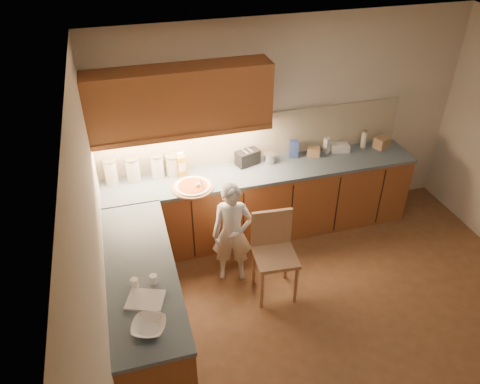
{
  "coord_description": "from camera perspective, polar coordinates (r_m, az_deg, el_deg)",
  "views": [
    {
      "loc": [
        -1.93,
        -2.77,
        3.79
      ],
      "look_at": [
        -0.8,
        1.2,
        1.0
      ],
      "focal_mm": 35.0,
      "sensor_mm": 36.0,
      "label": 1
    }
  ],
  "objects": [
    {
      "name": "backsplash",
      "position": [
        5.63,
        1.98,
        6.75
      ],
      "size": [
        3.75,
        0.02,
        0.58
      ],
      "primitive_type": "cube",
      "color": "#BAAE90",
      "rests_on": "l_counter"
    },
    {
      "name": "dough_cloth",
      "position": [
        3.98,
        -11.43,
        -12.77
      ],
      "size": [
        0.36,
        0.32,
        0.02
      ],
      "primitive_type": "cube",
      "rotation": [
        0.0,
        0.0,
        -0.37
      ],
      "color": "white",
      "rests_on": "l_counter"
    },
    {
      "name": "pizza_on_board",
      "position": [
        5.2,
        -5.76,
        0.64
      ],
      "size": [
        0.46,
        0.46,
        0.18
      ],
      "rotation": [
        0.0,
        0.0,
        -0.29
      ],
      "color": "tan",
      "rests_on": "l_counter"
    },
    {
      "name": "tall_jar",
      "position": [
        6.15,
        14.86,
        6.26
      ],
      "size": [
        0.07,
        0.07,
        0.23
      ],
      "rotation": [
        0.0,
        0.0,
        0.35
      ],
      "color": "white",
      "rests_on": "l_counter"
    },
    {
      "name": "child",
      "position": [
        5.05,
        -0.93,
        -5.07
      ],
      "size": [
        0.5,
        0.39,
        1.21
      ],
      "primitive_type": "imported",
      "rotation": [
        0.0,
        0.0,
        -0.24
      ],
      "color": "silver",
      "rests_on": "ground"
    },
    {
      "name": "upper_cabinets",
      "position": [
        5.03,
        -7.31,
        11.07
      ],
      "size": [
        1.95,
        0.36,
        0.73
      ],
      "color": "brown",
      "rests_on": "ground"
    },
    {
      "name": "canister_a",
      "position": [
        5.39,
        -15.48,
        2.41
      ],
      "size": [
        0.15,
        0.15,
        0.3
      ],
      "rotation": [
        0.0,
        0.0,
        0.39
      ],
      "color": "beige",
      "rests_on": "l_counter"
    },
    {
      "name": "wooden_chair",
      "position": [
        4.95,
        4.13,
        -6.87
      ],
      "size": [
        0.46,
        0.46,
        0.96
      ],
      "rotation": [
        0.0,
        0.0,
        -0.08
      ],
      "color": "tan",
      "rests_on": "ground"
    },
    {
      "name": "spice_jar_b",
      "position": [
        4.08,
        -10.5,
        -10.43
      ],
      "size": [
        0.07,
        0.07,
        0.09
      ],
      "primitive_type": "cylinder",
      "rotation": [
        0.0,
        0.0,
        -0.13
      ],
      "color": "white",
      "rests_on": "l_counter"
    },
    {
      "name": "spice_jar_a",
      "position": [
        4.09,
        -12.73,
        -10.77
      ],
      "size": [
        0.08,
        0.08,
        0.09
      ],
      "primitive_type": "cylinder",
      "rotation": [
        0.0,
        0.0,
        0.38
      ],
      "color": "white",
      "rests_on": "l_counter"
    },
    {
      "name": "room",
      "position": [
        3.98,
        16.01,
        0.55
      ],
      "size": [
        4.54,
        4.5,
        2.62
      ],
      "color": "brown",
      "rests_on": "ground"
    },
    {
      "name": "canister_d",
      "position": [
        5.42,
        -8.22,
        3.28
      ],
      "size": [
        0.16,
        0.16,
        0.26
      ],
      "rotation": [
        0.0,
        0.0,
        -0.31
      ],
      "color": "beige",
      "rests_on": "l_counter"
    },
    {
      "name": "toaster",
      "position": [
        5.59,
        0.93,
        4.22
      ],
      "size": [
        0.31,
        0.24,
        0.18
      ],
      "rotation": [
        0.0,
        0.0,
        0.32
      ],
      "color": "black",
      "rests_on": "l_counter"
    },
    {
      "name": "canister_b",
      "position": [
        5.39,
        -12.93,
        2.75
      ],
      "size": [
        0.17,
        0.17,
        0.29
      ],
      "rotation": [
        0.0,
        0.0,
        -0.18
      ],
      "color": "beige",
      "rests_on": "l_counter"
    },
    {
      "name": "steel_pot",
      "position": [
        5.65,
        3.61,
        4.15
      ],
      "size": [
        0.15,
        0.15,
        0.12
      ],
      "color": "silver",
      "rests_on": "l_counter"
    },
    {
      "name": "card_box_a",
      "position": [
        5.86,
        8.93,
        4.88
      ],
      "size": [
        0.19,
        0.16,
        0.11
      ],
      "primitive_type": "cube",
      "rotation": [
        0.0,
        0.0,
        -0.43
      ],
      "color": "#9A7D53",
      "rests_on": "l_counter"
    },
    {
      "name": "flat_pack",
      "position": [
        6.03,
        12.03,
        5.31
      ],
      "size": [
        0.25,
        0.19,
        0.09
      ],
      "primitive_type": "cube",
      "rotation": [
        0.0,
        0.0,
        -0.16
      ],
      "color": "white",
      "rests_on": "l_counter"
    },
    {
      "name": "card_box_b",
      "position": [
        6.23,
        16.91,
        5.79
      ],
      "size": [
        0.22,
        0.2,
        0.14
      ],
      "primitive_type": "cube",
      "rotation": [
        0.0,
        0.0,
        0.4
      ],
      "color": "tan",
      "rests_on": "l_counter"
    },
    {
      "name": "blue_box",
      "position": [
        5.77,
        6.57,
        5.24
      ],
      "size": [
        0.13,
        0.11,
        0.22
      ],
      "primitive_type": "cube",
      "rotation": [
        0.0,
        0.0,
        -0.3
      ],
      "color": "#2E448C",
      "rests_on": "l_counter"
    },
    {
      "name": "canister_c",
      "position": [
        5.4,
        -10.04,
        3.15
      ],
      "size": [
        0.15,
        0.15,
        0.28
      ],
      "rotation": [
        0.0,
        0.0,
        -0.05
      ],
      "color": "silver",
      "rests_on": "l_counter"
    },
    {
      "name": "mixing_bowl",
      "position": [
        3.76,
        -11.06,
        -15.83
      ],
      "size": [
        0.33,
        0.33,
        0.06
      ],
      "primitive_type": "imported",
      "rotation": [
        0.0,
        0.0,
        -0.35
      ],
      "color": "white",
      "rests_on": "l_counter"
    },
    {
      "name": "l_counter",
      "position": [
        5.31,
        -1.42,
        -4.75
      ],
      "size": [
        3.77,
        2.62,
        0.92
      ],
      "color": "brown",
      "rests_on": "ground"
    },
    {
      "name": "oil_jug",
      "position": [
        5.39,
        -7.15,
        3.27
      ],
      "size": [
        0.11,
        0.1,
        0.29
      ],
      "rotation": [
        0.0,
        0.0,
        0.28
      ],
      "color": "gold",
      "rests_on": "l_counter"
    },
    {
      "name": "white_bottle",
      "position": [
        5.94,
        10.54,
        5.6
      ],
      "size": [
        0.08,
        0.08,
        0.2
      ],
      "primitive_type": "cube",
      "rotation": [
        0.0,
        0.0,
        0.32
      ],
      "color": "silver",
      "rests_on": "l_counter"
    }
  ]
}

